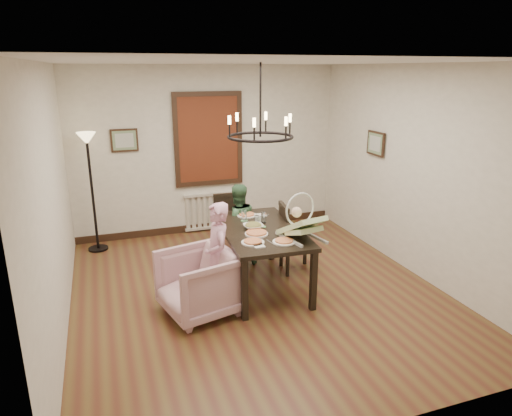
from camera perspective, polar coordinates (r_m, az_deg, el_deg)
room_shell at (r=5.78m, az=-1.08°, el=3.73°), size 4.51×5.00×2.81m
dining_table at (r=5.81m, az=0.51°, el=-3.37°), size 1.03×1.73×0.79m
chair_far at (r=6.82m, az=-3.21°, el=-2.31°), size 0.43×0.43×0.95m
chair_right at (r=6.35m, az=5.16°, el=-3.67°), size 0.49×0.49×0.98m
armchair at (r=5.33m, az=-7.12°, el=-9.30°), size 1.00×0.98×0.75m
elderly_woman at (r=5.37m, az=-4.79°, el=-7.13°), size 0.27×0.40×1.07m
seated_man at (r=6.55m, az=-2.30°, el=-2.94°), size 0.49×0.39×0.99m
baby_bouncer at (r=5.39m, az=5.72°, el=-1.95°), size 0.54×0.66×0.39m
salad_bowl at (r=5.75m, az=-0.34°, el=-2.29°), size 0.30×0.30×0.07m
pizza_platter at (r=5.56m, az=0.05°, el=-3.18°), size 0.28×0.28×0.04m
drinking_glass at (r=5.88m, az=0.09°, el=-1.60°), size 0.06×0.06×0.12m
window_blinds at (r=7.72m, az=-5.96°, el=8.52°), size 1.00×0.03×1.40m
radiator at (r=8.02m, az=-5.73°, el=-0.32°), size 0.92×0.12×0.62m
picture_back at (r=7.54m, az=-16.13°, el=8.13°), size 0.42×0.03×0.36m
picture_right at (r=7.16m, az=14.74°, el=7.81°), size 0.03×0.42×0.36m
floor_lamp at (r=7.36m, az=-19.76°, el=1.62°), size 0.30×0.30×1.80m
chandelier at (r=5.50m, az=0.55°, el=8.89°), size 0.80×0.80×0.04m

